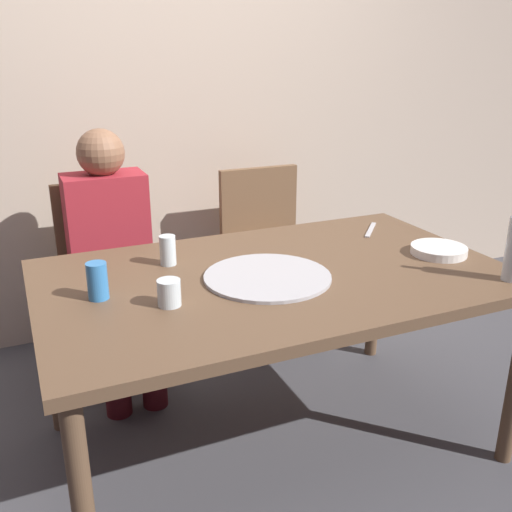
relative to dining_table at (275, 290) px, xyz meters
The scene contains 12 objects.
ground_plane 0.67m from the dining_table, ahead, with size 8.00×8.00×0.00m, color #424247.
back_wall 1.47m from the dining_table, 90.00° to the left, with size 6.00×0.10×2.60m, color #BCA893.
dining_table is the anchor object (origin of this frame).
pizza_tray 0.09m from the dining_table, 142.98° to the right, with size 0.45×0.45×0.01m, color #ADADB2.
tumbler_near 0.45m from the dining_table, 164.59° to the right, with size 0.07×0.07×0.09m, color silver.
tumbler_far 0.42m from the dining_table, 144.04° to the left, with size 0.06×0.06×0.11m, color silver.
soda_can 0.63m from the dining_table, behind, with size 0.07×0.07×0.12m, color #337AC1.
plate_stack 0.68m from the dining_table, ahead, with size 0.22×0.22×0.03m, color white.
table_knife 0.68m from the dining_table, 25.60° to the left, with size 0.22×0.02×0.01m, color #B7B7BC.
chair_left 1.02m from the dining_table, 116.32° to the left, with size 0.44×0.44×0.90m.
chair_right 1.00m from the dining_table, 66.69° to the left, with size 0.44×0.44×0.90m.
guest_in_sweater 0.88m from the dining_table, 120.71° to the left, with size 0.36×0.56×1.17m.
Camera 1 is at (-0.83, -1.72, 1.49)m, focal length 40.11 mm.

